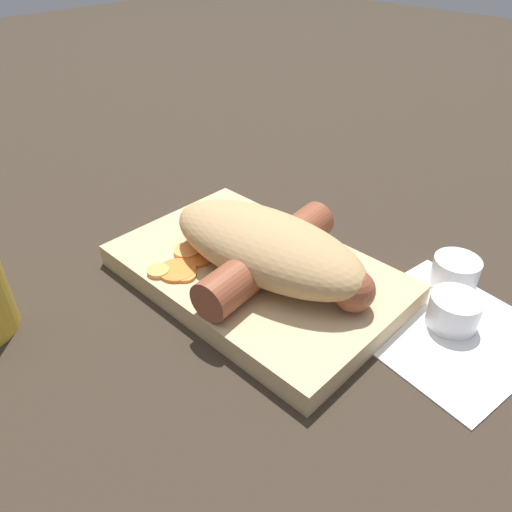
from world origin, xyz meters
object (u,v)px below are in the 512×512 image
object	(u,v)px
sausage	(272,254)
condiment_cup_near	(453,313)
bread_roll	(267,245)
condiment_cup_far	(454,274)
food_tray	(256,274)

from	to	relation	value
sausage	condiment_cup_near	xyz separation A→B (m)	(-0.14, -0.07, -0.03)
bread_roll	sausage	size ratio (longest dim) A/B	1.02
bread_roll	condiment_cup_far	distance (m)	0.18
condiment_cup_near	food_tray	bearing A→B (deg)	24.93
food_tray	sausage	world-z (taller)	sausage
sausage	food_tray	bearing A→B (deg)	11.87
food_tray	bread_roll	size ratio (longest dim) A/B	1.29
food_tray	sausage	size ratio (longest dim) A/B	1.32
food_tray	bread_roll	distance (m)	0.04
bread_roll	condiment_cup_near	distance (m)	0.17
food_tray	condiment_cup_far	distance (m)	0.18
food_tray	condiment_cup_near	xyz separation A→B (m)	(-0.16, -0.07, 0.00)
food_tray	condiment_cup_near	bearing A→B (deg)	-155.07
sausage	condiment_cup_far	bearing A→B (deg)	-134.27
bread_roll	condiment_cup_far	size ratio (longest dim) A/B	4.78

